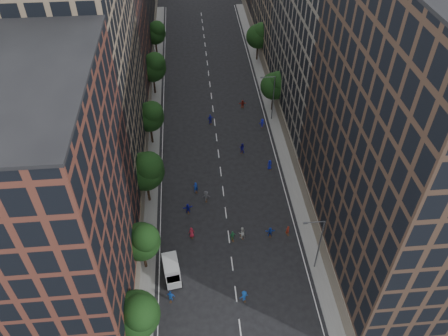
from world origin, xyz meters
name	(u,v)px	position (x,y,z in m)	size (l,w,h in m)	color
ground	(217,139)	(0.00, 40.00, 0.00)	(240.00, 240.00, 0.00)	black
sidewalk_left	(150,118)	(-12.00, 47.50, 0.07)	(4.00, 105.00, 0.15)	slate
sidewalk_right	(276,111)	(12.00, 47.50, 0.07)	(4.00, 105.00, 0.15)	slate
bldg_left_a	(50,209)	(-19.00, 11.00, 15.00)	(14.00, 22.00, 30.00)	#592D22
bldg_left_b	(82,72)	(-19.00, 35.00, 17.00)	(14.00, 26.00, 34.00)	#836E55
bldg_left_c	(105,24)	(-19.00, 58.00, 14.00)	(14.00, 20.00, 28.00)	#592D22
bldg_right_a	(406,141)	(19.00, 15.00, 18.00)	(14.00, 30.00, 36.00)	#422F23
bldg_right_b	(332,36)	(19.00, 44.00, 16.50)	(14.00, 28.00, 33.00)	#6B6458
tree_left_0	(137,314)	(-11.01, 3.85, 5.96)	(5.20, 5.20, 8.83)	black
tree_left_1	(142,241)	(-11.02, 13.86, 5.55)	(4.80, 4.80, 8.21)	black
tree_left_2	(146,170)	(-10.99, 25.83, 6.36)	(5.60, 5.60, 9.45)	black
tree_left_3	(150,116)	(-11.02, 39.85, 5.82)	(5.00, 5.00, 8.58)	black
tree_left_4	(153,66)	(-11.00, 55.84, 6.10)	(5.40, 5.40, 9.08)	black
tree_left_5	(155,32)	(-11.02, 71.86, 5.68)	(4.80, 4.80, 8.33)	black
tree_right_a	(275,85)	(11.38, 47.85, 5.63)	(5.00, 5.00, 8.39)	black
tree_right_b	(259,35)	(11.39, 67.85, 5.96)	(5.20, 5.20, 8.83)	black
streetlamp_near	(318,242)	(10.37, 12.00, 5.17)	(2.64, 0.22, 9.06)	#595B60
streetlamp_far	(272,96)	(10.37, 45.00, 5.17)	(2.64, 0.22, 9.06)	#595B60
cargo_van	(172,270)	(-7.82, 12.37, 1.21)	(2.63, 4.54, 2.29)	#B4B4B6
skater_3	(244,296)	(0.87, 8.07, 0.84)	(1.09, 0.62, 1.68)	#13449D
skater_4	(171,296)	(-7.94, 8.83, 0.88)	(1.03, 0.43, 1.76)	blue
skater_5	(270,232)	(5.70, 17.73, 0.75)	(1.38, 0.44, 1.49)	#123298
skater_6	(192,233)	(-5.10, 18.49, 0.86)	(0.84, 0.55, 1.72)	maroon
skater_7	(288,230)	(8.16, 17.78, 0.77)	(0.56, 0.37, 1.55)	maroon
skater_8	(242,233)	(1.77, 17.72, 0.97)	(0.94, 0.73, 1.94)	beige
skater_9	(206,196)	(-2.72, 25.20, 0.92)	(1.19, 0.68, 1.84)	#414246
skater_10	(233,236)	(0.46, 17.42, 0.83)	(0.97, 0.41, 1.66)	#206C3A
skater_11	(188,208)	(-5.49, 23.10, 0.79)	(1.47, 0.47, 1.59)	#121493
skater_12	(270,165)	(7.93, 31.42, 0.87)	(0.85, 0.55, 1.74)	#151FAA
skater_13	(196,187)	(-4.19, 27.21, 0.95)	(0.69, 0.45, 1.89)	#1435A7
skater_14	(242,148)	(3.99, 36.01, 0.91)	(0.88, 0.69, 1.82)	#15118F
skater_15	(262,123)	(8.47, 42.79, 0.85)	(1.10, 0.63, 1.71)	#1418A5
skater_16	(210,119)	(-0.81, 44.68, 0.96)	(1.13, 0.47, 1.92)	#121696
skater_17	(243,104)	(5.69, 49.36, 0.79)	(1.46, 0.47, 1.58)	maroon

